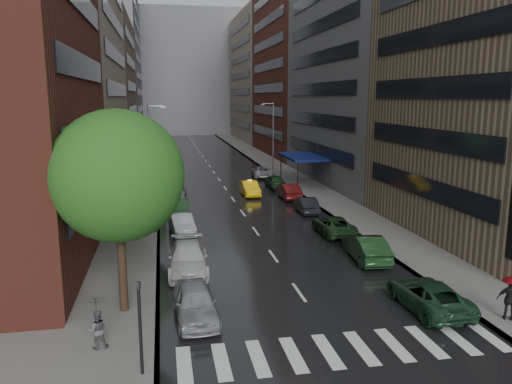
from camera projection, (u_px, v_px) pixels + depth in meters
ground at (324, 327)px, 21.61m from camera, size 220.00×220.00×0.00m
road at (211, 168)px, 69.86m from camera, size 14.00×140.00×0.01m
sidewalk_left at (145, 169)px, 68.21m from camera, size 4.00×140.00×0.15m
sidewalk_right at (273, 166)px, 71.49m from camera, size 4.00×140.00×0.15m
crosswalk at (345, 349)px, 19.71m from camera, size 13.15×2.80×0.01m
buildings_left at (100, 54)px, 72.60m from camera, size 8.00×108.00×38.00m
buildings_right at (303, 62)px, 76.23m from camera, size 8.05×109.10×36.00m
building_far at (185, 73)px, 132.47m from camera, size 40.00×14.00×32.00m
tree_near at (117, 176)px, 21.88m from camera, size 5.87×5.87×9.36m
tree_mid at (135, 154)px, 37.24m from camera, size 5.17×5.17×8.23m
tree_far at (143, 145)px, 52.82m from camera, size 4.37×4.37×6.96m
taxi at (250, 188)px, 50.34m from camera, size 1.58×4.45×1.46m
parked_cars_left at (180, 211)px, 40.24m from camera, size 2.40×42.87×1.57m
parked_cars_right at (311, 208)px, 41.55m from camera, size 2.60×44.91×1.61m
ped_black_umbrella at (97, 318)px, 19.30m from camera, size 0.96×0.98×2.09m
ped_red_umbrella at (511, 294)px, 21.82m from camera, size 1.17×0.99×2.01m
traffic_light at (140, 319)px, 17.35m from camera, size 0.18×0.15×3.45m
street_lamp_left at (151, 149)px, 48.23m from camera, size 1.74×0.22×9.00m
street_lamp_right at (273, 135)px, 65.52m from camera, size 1.74×0.22×9.00m
awning at (303, 157)px, 56.43m from camera, size 4.00×8.00×3.12m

